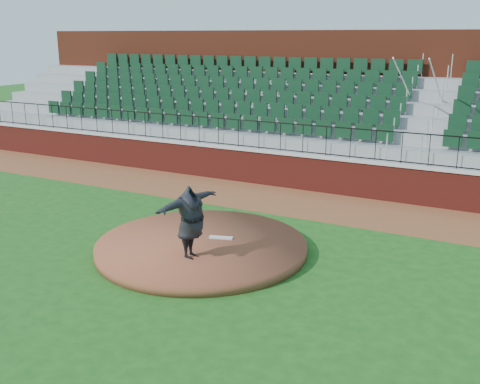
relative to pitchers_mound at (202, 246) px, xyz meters
The scene contains 10 objects.
ground 0.50m from the pitchers_mound, 27.49° to the right, with size 90.00×90.00×0.00m, color #184D16.
warning_track 5.20m from the pitchers_mound, 85.31° to the left, with size 34.00×3.20×0.01m, color brown.
field_wall 6.81m from the pitchers_mound, 86.41° to the left, with size 34.00×0.35×1.20m, color maroon.
wall_cap 6.88m from the pitchers_mound, 86.41° to the left, with size 34.00×0.45×0.10m, color #B7B7B7.
wall_railing 7.00m from the pitchers_mound, 86.41° to the left, with size 34.00×0.05×1.00m, color black, non-canonical shape.
seating_stands 9.76m from the pitchers_mound, 87.44° to the left, with size 34.00×5.10×4.60m, color gray, non-canonical shape.
concourse_wall 12.59m from the pitchers_mound, 88.02° to the left, with size 34.00×0.50×5.50m, color maroon.
pitchers_mound is the anchor object (origin of this frame).
pitching_rubber 0.57m from the pitchers_mound, 55.66° to the left, with size 0.61×0.15×0.04m, color silver.
pitcher 1.42m from the pitchers_mound, 71.61° to the right, with size 2.13×0.58×1.73m, color black.
Camera 1 is at (6.65, -11.07, 5.30)m, focal length 41.94 mm.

